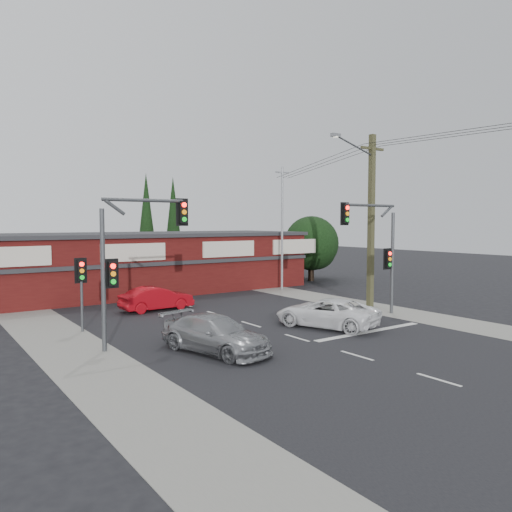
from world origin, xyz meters
TOP-DOWN VIEW (x-y plane):
  - ground at (0.00, 0.00)m, footprint 120.00×120.00m
  - road_strip at (0.00, 5.00)m, footprint 14.00×70.00m
  - verge_left at (-8.50, 5.00)m, footprint 3.00×70.00m
  - verge_right at (8.50, 5.00)m, footprint 3.00×70.00m
  - stop_line at (3.50, -1.50)m, footprint 6.50×0.35m
  - white_suv at (2.62, 0.42)m, footprint 3.84×5.44m
  - silver_suv at (-4.05, -0.54)m, footprint 3.14×5.15m
  - red_sedan at (-2.14, 9.25)m, footprint 4.15×1.57m
  - lane_dashes at (0.00, -2.29)m, footprint 0.12×33.02m
  - shop_building at (-0.99, 16.99)m, footprint 27.30×8.40m
  - tree_cluster at (14.69, 15.44)m, footprint 5.90×5.10m
  - conifer_near at (3.50, 24.00)m, footprint 1.80×1.80m
  - conifer_far at (7.00, 26.00)m, footprint 1.80×1.80m
  - traffic_mast_left at (-6.43, 2.00)m, footprint 3.77×0.27m
  - traffic_mast_right at (6.86, 1.00)m, footprint 3.96×0.27m
  - pedestal_signal at (-7.20, 6.01)m, footprint 0.55×0.27m
  - utility_pole at (8.36, 2.99)m, footprint 4.38×0.59m
  - steel_pole at (9.00, 12.00)m, footprint 1.20×0.16m
  - power_lines at (8.47, -2.47)m, footprint 2.01×29.00m

SIDE VIEW (x-z plane):
  - ground at x=0.00m, z-range 0.00..0.00m
  - road_strip at x=0.00m, z-range 0.00..0.01m
  - verge_left at x=-8.50m, z-range 0.00..0.02m
  - verge_right at x=8.50m, z-range 0.00..0.02m
  - stop_line at x=3.50m, z-range 0.01..0.02m
  - lane_dashes at x=0.00m, z-range 0.01..0.02m
  - red_sedan at x=-2.14m, z-range 0.00..1.35m
  - white_suv at x=2.62m, z-range 0.00..1.38m
  - silver_suv at x=-4.05m, z-range 0.00..1.39m
  - shop_building at x=-0.99m, z-range 0.02..4.25m
  - pedestal_signal at x=-7.20m, z-range 0.72..4.09m
  - tree_cluster at x=14.69m, z-range 0.15..5.65m
  - traffic_mast_left at x=-6.43m, z-range 0.94..6.92m
  - traffic_mast_right at x=6.86m, z-range 0.96..6.93m
  - steel_pole at x=9.00m, z-range 0.20..9.20m
  - utility_pole at x=8.36m, z-range 0.40..10.40m
  - conifer_near at x=3.50m, z-range 0.85..10.10m
  - conifer_far at x=7.00m, z-range 0.85..10.10m
  - power_lines at x=8.47m, z-range 8.43..9.65m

